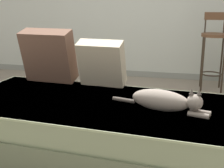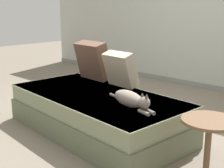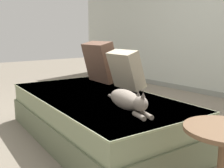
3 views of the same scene
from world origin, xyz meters
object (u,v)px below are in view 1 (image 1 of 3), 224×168
object	(u,v)px
throw_pillow_corner	(49,56)
bar_stool_near_window	(214,45)
throw_pillow_middle	(102,63)
cat	(164,101)
couch	(91,127)

from	to	relation	value
throw_pillow_corner	bar_stool_near_window	distance (m)	2.30
throw_pillow_corner	throw_pillow_middle	world-z (taller)	throw_pillow_corner
throw_pillow_corner	bar_stool_near_window	bearing A→B (deg)	45.59
cat	bar_stool_near_window	distance (m)	2.25
throw_pillow_middle	cat	world-z (taller)	throw_pillow_middle
throw_pillow_corner	bar_stool_near_window	world-z (taller)	bar_stool_near_window
throw_pillow_corner	throw_pillow_middle	xyz separation A→B (m)	(0.52, -0.04, -0.04)
couch	bar_stool_near_window	distance (m)	2.39
couch	bar_stool_near_window	world-z (taller)	bar_stool_near_window
throw_pillow_corner	bar_stool_near_window	size ratio (longest dim) A/B	0.49
couch	throw_pillow_middle	distance (m)	0.60
couch	bar_stool_near_window	size ratio (longest dim) A/B	2.11
couch	throw_pillow_corner	world-z (taller)	throw_pillow_corner
couch	cat	bearing A→B (deg)	-8.64
throw_pillow_middle	cat	distance (m)	0.79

